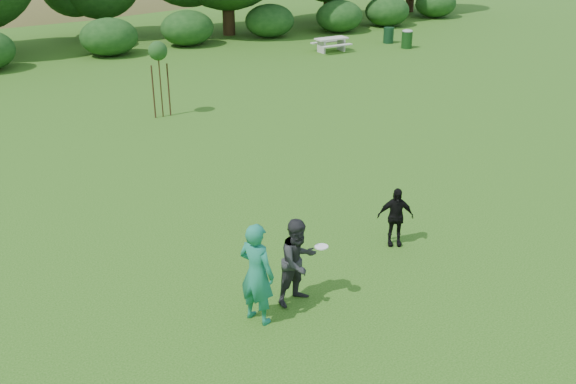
# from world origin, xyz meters

# --- Properties ---
(ground) EXTENTS (120.00, 120.00, 0.00)m
(ground) POSITION_xyz_m (0.00, 0.00, 0.00)
(ground) COLOR #19470C
(ground) RESTS_ON ground
(player_teal) EXTENTS (0.77, 0.89, 2.07)m
(player_teal) POSITION_xyz_m (-2.29, 0.16, 1.03)
(player_teal) COLOR #1A765C
(player_teal) RESTS_ON ground
(player_grey) EXTENTS (1.00, 0.85, 1.82)m
(player_grey) POSITION_xyz_m (-1.28, 0.34, 0.91)
(player_grey) COLOR #28282A
(player_grey) RESTS_ON ground
(player_black) EXTENTS (0.91, 0.71, 1.44)m
(player_black) POSITION_xyz_m (1.89, 1.28, 0.72)
(player_black) COLOR black
(player_black) RESTS_ON ground
(trash_can_near) EXTENTS (0.60, 0.60, 0.90)m
(trash_can_near) POSITION_xyz_m (16.99, 20.97, 0.45)
(trash_can_near) COLOR #13361F
(trash_can_near) RESTS_ON ground
(frisbee) EXTENTS (0.27, 0.27, 0.04)m
(frisbee) POSITION_xyz_m (-0.91, 0.09, 1.26)
(frisbee) COLOR white
(frisbee) RESTS_ON ground
(sapling) EXTENTS (0.70, 0.70, 2.85)m
(sapling) POSITION_xyz_m (0.59, 13.66, 2.42)
(sapling) COLOR #3A2516
(sapling) RESTS_ON ground
(picnic_table) EXTENTS (1.80, 1.48, 0.76)m
(picnic_table) POSITION_xyz_m (12.72, 20.54, 0.52)
(picnic_table) COLOR beige
(picnic_table) RESTS_ON ground
(trash_can_lidded) EXTENTS (0.60, 0.60, 1.05)m
(trash_can_lidded) POSITION_xyz_m (16.96, 19.26, 0.54)
(trash_can_lidded) COLOR #163D16
(trash_can_lidded) RESTS_ON ground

